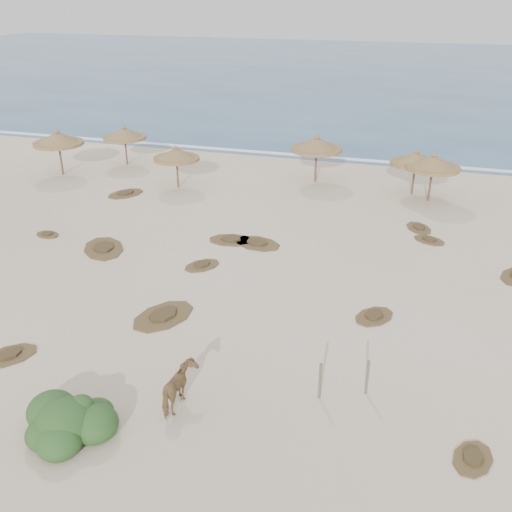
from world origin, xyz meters
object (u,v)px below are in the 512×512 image
object	(u,v)px
palapa_1	(124,134)
bush	(67,422)
horse	(179,388)
palapa_0	(58,139)

from	to	relation	value
palapa_1	bush	world-z (taller)	palapa_1
horse	bush	bearing A→B (deg)	36.23
palapa_1	bush	size ratio (longest dim) A/B	1.29
palapa_0	horse	size ratio (longest dim) A/B	2.40
palapa_0	bush	distance (m)	26.23
palapa_1	horse	world-z (taller)	palapa_1
palapa_0	bush	xyz separation A→B (m)	(14.55, -21.73, -2.01)
horse	bush	xyz separation A→B (m)	(-2.62, -2.01, -0.27)
palapa_1	palapa_0	bearing A→B (deg)	-131.67
horse	bush	world-z (taller)	horse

